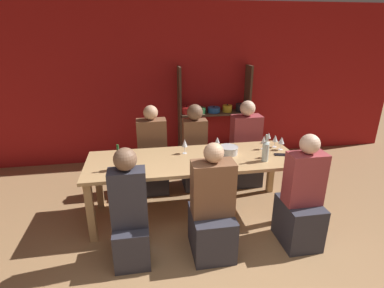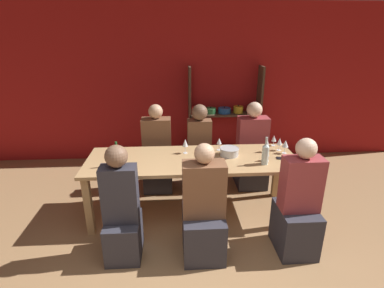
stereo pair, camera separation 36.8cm
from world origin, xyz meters
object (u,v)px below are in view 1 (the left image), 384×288
cell_phone (280,155)px  person_near_b (212,215)px  person_far_a (153,160)px  person_near_c (301,205)px  dining_table (193,165)px  wine_glass_red_c (266,150)px  wine_glass_red_b (217,140)px  mixing_bowl (229,150)px  wine_glass_empty_a (275,138)px  wine_glass_red_a (185,143)px  person_far_c (195,156)px  wine_glass_white_b (264,140)px  wine_glass_white_a (281,141)px  wine_glass_white_c (269,136)px  person_near_a (130,220)px  shelf_unit (213,128)px  person_far_b (245,153)px  wine_bottle_green (119,159)px  wine_bottle_dark (266,151)px

cell_phone → person_near_b: size_ratio=0.13×
person_far_a → person_near_c: (1.51, -1.49, 0.00)m
dining_table → wine_glass_red_c: wine_glass_red_c is taller
wine_glass_red_b → mixing_bowl: bearing=-61.5°
wine_glass_red_b → wine_glass_empty_a: size_ratio=0.98×
wine_glass_red_a → wine_glass_empty_a: 1.22m
person_far_c → wine_glass_white_b: bearing=145.5°
wine_glass_white_a → wine_glass_white_c: size_ratio=1.22×
person_near_a → person_near_b: 0.83m
shelf_unit → wine_glass_red_b: shelf_unit is taller
wine_glass_red_c → wine_glass_empty_a: bearing=50.4°
wine_glass_red_a → wine_glass_empty_a: wine_glass_red_a is taller
dining_table → wine_glass_white_a: (1.18, 0.09, 0.21)m
dining_table → person_near_a: 1.08m
person_near_b → person_far_b: bearing=59.9°
shelf_unit → person_near_c: size_ratio=1.32×
wine_bottle_green → person_far_a: person_far_a is taller
person_near_b → person_far_b: 1.73m
wine_bottle_green → person_near_c: size_ratio=0.23×
wine_glass_empty_a → person_near_a: person_near_a is taller
person_near_b → wine_bottle_green: bearing=148.2°
wine_glass_empty_a → dining_table: bearing=-170.2°
wine_bottle_dark → person_far_a: (-1.30, 0.95, -0.43)m
wine_bottle_dark → person_far_a: person_far_a is taller
wine_glass_white_c → person_far_c: size_ratio=0.11×
wine_bottle_green → person_far_c: bearing=40.9°
cell_phone → mixing_bowl: bearing=166.9°
wine_glass_white_b → person_near_a: bearing=-152.7°
cell_phone → person_far_b: size_ratio=0.13×
mixing_bowl → person_far_a: bearing=144.4°
person_far_a → cell_phone: bearing=152.5°
person_near_c → wine_glass_red_c: bearing=105.1°
wine_glass_white_b → wine_glass_white_c: bearing=53.1°
wine_glass_red_a → shelf_unit: bearing=64.1°
shelf_unit → person_far_a: shelf_unit is taller
mixing_bowl → person_near_a: (-1.22, -0.80, -0.35)m
wine_glass_white_a → person_near_a: person_near_a is taller
wine_glass_white_b → person_near_b: size_ratio=0.15×
mixing_bowl → person_near_b: size_ratio=0.19×
wine_glass_empty_a → person_near_a: 2.15m
wine_bottle_dark → person_near_b: (-0.76, -0.53, -0.45)m
person_near_b → person_far_a: bearing=109.8°
wine_glass_red_b → shelf_unit: bearing=78.1°
wine_glass_empty_a → wine_glass_red_a: bearing=-179.1°
person_near_a → wine_glass_red_b: bearing=41.3°
wine_glass_white_b → person_far_b: person_far_b is taller
wine_glass_red_b → person_near_b: 1.13m
dining_table → shelf_unit: bearing=68.8°
wine_glass_red_a → person_near_b: bearing=-81.1°
wine_glass_red_a → wine_bottle_dark: bearing=-23.4°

